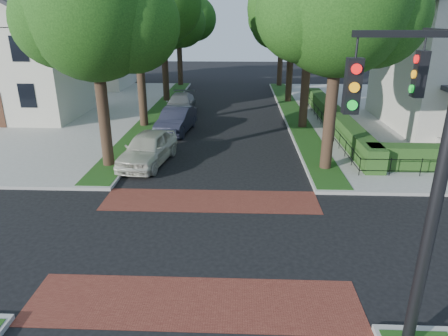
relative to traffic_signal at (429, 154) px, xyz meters
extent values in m
plane|color=black|center=(-4.89, 4.41, -4.71)|extent=(120.00, 120.00, 0.00)
cube|color=maroon|center=(-4.89, 7.61, -4.70)|extent=(9.00, 2.20, 0.01)
cube|color=maroon|center=(-4.89, 1.21, -4.70)|extent=(9.00, 2.20, 0.01)
cube|color=#174112|center=(0.51, 23.51, -4.55)|extent=(1.60, 29.80, 0.02)
cube|color=#174112|center=(-10.29, 23.51, -4.55)|extent=(1.60, 29.80, 0.02)
cylinder|color=black|center=(0.61, 11.41, -0.88)|extent=(0.56, 0.56, 7.35)
sphere|color=#15360E|center=(0.61, 11.41, 3.00)|extent=(6.20, 6.20, 6.20)
sphere|color=#15360E|center=(2.32, 11.71, 2.60)|extent=(4.65, 4.65, 4.65)
sphere|color=#15360E|center=(-0.94, 11.21, 2.70)|extent=(4.34, 4.34, 4.34)
cylinder|color=black|center=(0.61, 19.41, -0.71)|extent=(0.56, 0.56, 7.70)
sphere|color=#15360E|center=(0.61, 19.41, 3.36)|extent=(6.60, 6.60, 6.60)
sphere|color=#15360E|center=(2.43, 19.71, 2.96)|extent=(4.95, 4.95, 4.95)
sphere|color=#15360E|center=(-1.04, 19.21, 3.06)|extent=(4.62, 4.62, 4.62)
cylinder|color=black|center=(0.61, 28.41, -1.23)|extent=(0.56, 0.56, 6.65)
sphere|color=#15360E|center=(0.61, 28.41, 2.28)|extent=(5.80, 5.80, 5.80)
sphere|color=#15360E|center=(2.21, 28.71, 1.88)|extent=(4.35, 4.35, 4.35)
sphere|color=#15360E|center=(-0.84, 28.21, 1.98)|extent=(4.06, 4.06, 4.06)
sphere|color=#15360E|center=(0.71, 29.86, 2.78)|extent=(3.77, 3.77, 3.77)
cylinder|color=black|center=(0.61, 37.41, -1.06)|extent=(0.56, 0.56, 7.00)
sphere|color=#15360E|center=(0.61, 37.41, 2.64)|extent=(6.00, 6.00, 6.00)
sphere|color=#15360E|center=(2.26, 37.71, 2.24)|extent=(4.50, 4.50, 4.50)
sphere|color=#15360E|center=(-0.89, 37.21, 2.34)|extent=(4.20, 4.20, 4.20)
sphere|color=#15360E|center=(0.71, 38.91, 3.14)|extent=(3.90, 3.90, 3.90)
cylinder|color=black|center=(-10.39, 11.41, -1.06)|extent=(0.56, 0.56, 7.00)
sphere|color=#15360E|center=(-10.39, 11.41, 2.64)|extent=(6.00, 6.00, 6.00)
sphere|color=#15360E|center=(-8.74, 11.71, 2.24)|extent=(4.50, 4.50, 4.50)
sphere|color=#15360E|center=(-11.89, 11.21, 2.34)|extent=(4.20, 4.20, 4.20)
sphere|color=#15360E|center=(-10.29, 12.91, 3.14)|extent=(3.90, 3.90, 3.90)
cylinder|color=black|center=(-10.39, 19.41, -0.53)|extent=(0.56, 0.56, 8.05)
sphere|color=#15360E|center=(-8.63, 19.71, 3.32)|extent=(4.80, 4.80, 4.80)
sphere|color=#15360E|center=(-11.99, 19.21, 3.42)|extent=(4.48, 4.48, 4.48)
cylinder|color=black|center=(-10.39, 28.41, -1.13)|extent=(0.56, 0.56, 6.86)
sphere|color=#15360E|center=(-10.39, 28.41, 2.50)|extent=(5.60, 5.60, 5.60)
sphere|color=#15360E|center=(-8.85, 28.71, 2.10)|extent=(4.20, 4.20, 4.20)
sphere|color=#15360E|center=(-11.79, 28.21, 2.20)|extent=(3.92, 3.92, 3.92)
sphere|color=#15360E|center=(-10.29, 29.81, 3.00)|extent=(3.64, 3.64, 3.64)
cylinder|color=black|center=(-10.39, 37.41, -0.99)|extent=(0.56, 0.56, 7.14)
sphere|color=#15360E|center=(-10.39, 37.41, 2.79)|extent=(6.20, 6.20, 6.20)
sphere|color=#15360E|center=(-8.68, 37.71, 2.39)|extent=(4.65, 4.65, 4.65)
sphere|color=#15360E|center=(-11.94, 37.21, 2.49)|extent=(4.34, 4.34, 4.34)
sphere|color=#15360E|center=(-10.29, 38.96, 3.29)|extent=(4.03, 4.03, 4.03)
cube|color=#214518|center=(2.81, 19.41, -3.96)|extent=(1.00, 18.00, 1.20)
cube|color=beige|center=(-20.39, 22.41, -1.31)|extent=(9.00, 8.00, 6.50)
cube|color=beige|center=(-20.39, 36.41, -1.31)|extent=(9.00, 8.00, 6.50)
cube|color=maroon|center=(-17.69, 34.81, 3.76)|extent=(0.80, 0.80, 3.64)
cylinder|color=black|center=(0.21, -0.19, -0.56)|extent=(0.26, 0.26, 8.00)
cube|color=black|center=(-0.79, -0.19, 2.24)|extent=(2.00, 0.12, 0.12)
cube|color=black|center=(0.21, 0.71, 2.24)|extent=(0.12, 1.80, 0.12)
cube|color=black|center=(-1.69, -0.19, 1.34)|extent=(0.28, 0.22, 1.00)
cylinder|color=red|center=(-1.69, -0.32, 1.66)|extent=(0.18, 0.05, 0.18)
cylinder|color=orange|center=(-1.69, -0.32, 1.34)|extent=(0.18, 0.05, 0.18)
cylinder|color=#0CB226|center=(-1.69, -0.32, 1.02)|extent=(0.18, 0.05, 0.18)
cube|color=black|center=(0.21, 1.51, 1.34)|extent=(0.22, 0.28, 1.00)
cylinder|color=red|center=(0.08, 1.51, 1.66)|extent=(0.05, 0.18, 0.18)
cylinder|color=orange|center=(0.08, 1.51, 1.34)|extent=(0.05, 0.18, 0.18)
cylinder|color=#0CB226|center=(0.08, 1.51, 1.02)|extent=(0.05, 0.18, 0.18)
imported|color=beige|center=(-8.47, 12.05, -3.86)|extent=(2.73, 5.20, 1.69)
imported|color=#1E202E|center=(-7.93, 18.22, -3.89)|extent=(2.30, 5.13, 1.64)
imported|color=slate|center=(-8.49, 24.00, -3.96)|extent=(2.09, 5.13, 1.49)
camera|label=1|loc=(-3.72, -7.54, 2.51)|focal=32.00mm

